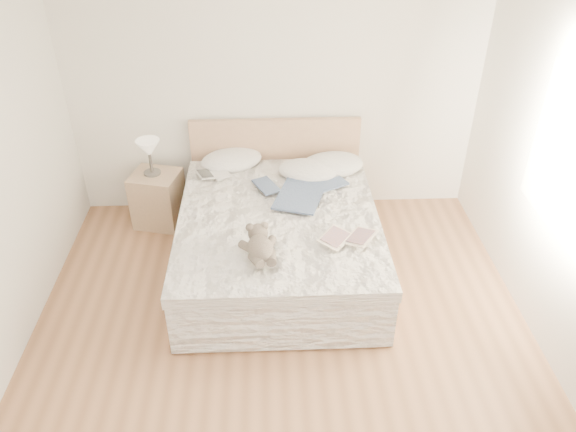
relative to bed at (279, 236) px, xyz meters
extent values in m
cube|color=brown|center=(0.00, -1.19, -0.31)|extent=(4.00, 4.50, 0.00)
cube|color=white|center=(0.00, 1.06, 1.04)|extent=(4.00, 0.02, 2.70)
cube|color=tan|center=(0.00, -0.04, -0.21)|extent=(1.68, 2.08, 0.20)
cube|color=white|center=(0.00, -0.04, 0.04)|extent=(1.60, 2.00, 0.30)
cube|color=white|center=(0.00, -0.09, 0.23)|extent=(1.72, 2.05, 0.10)
cube|color=tan|center=(0.00, 1.00, 0.19)|extent=(1.70, 0.06, 1.00)
cube|color=tan|center=(-1.19, 0.73, -0.03)|extent=(0.53, 0.50, 0.56)
cylinder|color=#4A4640|center=(-1.21, 0.75, 0.26)|extent=(0.16, 0.16, 0.02)
cylinder|color=#453F3A|center=(-1.21, 0.75, 0.39)|extent=(0.03, 0.03, 0.23)
cone|color=white|center=(-1.21, 0.75, 0.53)|extent=(0.25, 0.25, 0.16)
ellipsoid|color=white|center=(-0.44, 0.85, 0.33)|extent=(0.73, 0.62, 0.18)
ellipsoid|color=white|center=(0.30, 0.60, 0.33)|extent=(0.65, 0.53, 0.17)
ellipsoid|color=white|center=(0.55, 0.71, 0.33)|extent=(0.70, 0.55, 0.19)
cube|color=silver|center=(-0.61, 0.58, 0.32)|extent=(0.37, 0.32, 0.02)
cube|color=beige|center=(0.54, -0.49, 0.32)|extent=(0.50, 0.46, 0.03)
camera|label=1|loc=(-0.09, -4.10, 2.97)|focal=35.00mm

